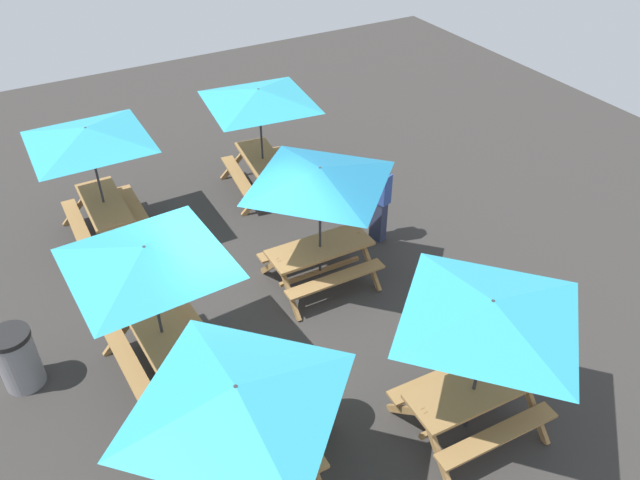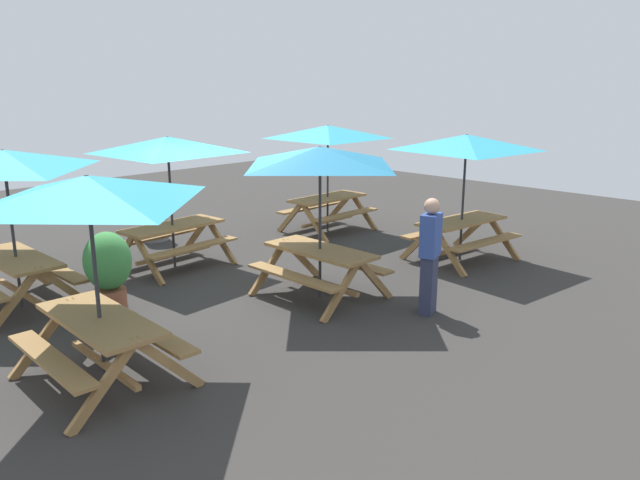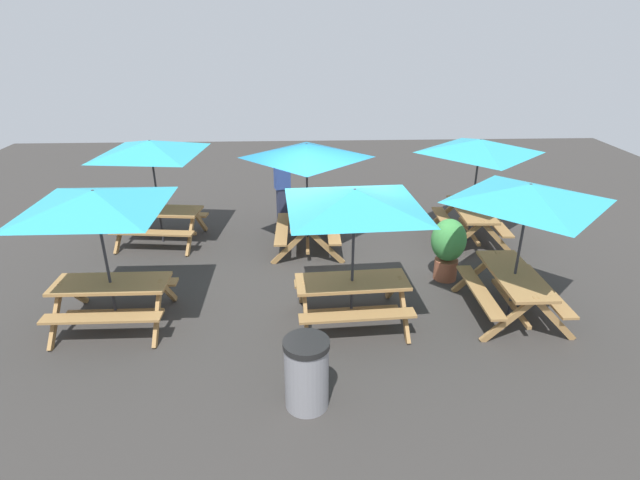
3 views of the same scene
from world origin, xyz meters
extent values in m
plane|color=#33302D|center=(0.00, 0.00, 0.00)|extent=(24.00, 24.00, 0.00)
cube|color=olive|center=(3.33, 1.68, 0.74)|extent=(0.77, 1.83, 0.05)
cube|color=olive|center=(3.88, 1.65, 0.45)|extent=(0.33, 1.81, 0.04)
cube|color=olive|center=(2.78, 1.70, 0.45)|extent=(0.33, 1.81, 0.04)
cube|color=olive|center=(3.66, 0.88, 0.37)|extent=(0.80, 0.09, 0.81)
cube|color=olive|center=(2.93, 0.91, 0.37)|extent=(0.80, 0.09, 0.81)
cube|color=olive|center=(3.73, 2.44, 0.37)|extent=(0.80, 0.09, 0.81)
cube|color=olive|center=(3.00, 2.47, 0.37)|extent=(0.80, 0.09, 0.81)
cube|color=olive|center=(3.33, 1.68, 0.22)|extent=(0.13, 1.56, 0.06)
cylinder|color=#2D2D33|center=(3.33, 1.68, 1.15)|extent=(0.04, 0.04, 2.30)
pyramid|color=teal|center=(3.33, 1.68, 2.16)|extent=(2.08, 2.08, 0.28)
cube|color=olive|center=(-0.32, 1.43, 0.74)|extent=(0.73, 1.81, 0.05)
cube|color=olive|center=(0.23, 1.42, 0.45)|extent=(0.29, 1.80, 0.04)
cube|color=olive|center=(-0.87, 1.44, 0.45)|extent=(0.29, 1.80, 0.04)
cube|color=olive|center=(0.03, 0.64, 0.37)|extent=(0.80, 0.07, 0.81)
cube|color=olive|center=(-0.70, 0.65, 0.37)|extent=(0.80, 0.07, 0.81)
cube|color=olive|center=(0.05, 2.20, 0.37)|extent=(0.80, 0.07, 0.81)
cube|color=olive|center=(-0.68, 2.21, 0.37)|extent=(0.80, 0.07, 0.81)
cube|color=olive|center=(-0.32, 1.43, 0.22)|extent=(0.09, 1.56, 0.06)
cylinder|color=#2D2D33|center=(-0.32, 1.43, 1.15)|extent=(0.04, 0.04, 2.30)
pyramid|color=teal|center=(-0.32, 1.43, 2.16)|extent=(2.03, 2.03, 0.28)
cube|color=olive|center=(3.04, -1.42, 0.74)|extent=(0.71, 1.80, 0.05)
cube|color=olive|center=(2.49, -1.42, 0.45)|extent=(0.27, 1.80, 0.04)
cube|color=olive|center=(2.67, -2.20, 0.37)|extent=(0.80, 0.06, 0.81)
cube|color=olive|center=(3.41, -0.64, 0.37)|extent=(0.80, 0.06, 0.81)
cube|color=olive|center=(2.68, -0.64, 0.37)|extent=(0.80, 0.06, 0.81)
cube|color=olive|center=(3.04, -1.42, 0.22)|extent=(0.07, 1.56, 0.06)
cylinder|color=#2D2D33|center=(3.04, -1.42, 1.15)|extent=(0.04, 0.04, 2.30)
pyramid|color=teal|center=(3.04, -1.42, 2.16)|extent=(2.01, 2.01, 0.28)
cube|color=olive|center=(-3.58, 1.88, 0.74)|extent=(1.87, 0.90, 0.05)
cube|color=olive|center=(-3.64, 1.33, 0.45)|extent=(1.82, 0.46, 0.04)
cube|color=olive|center=(-3.51, 2.42, 0.45)|extent=(1.82, 0.46, 0.04)
cube|color=olive|center=(-4.39, 1.60, 0.37)|extent=(0.15, 0.80, 0.81)
cube|color=olive|center=(-4.31, 2.33, 0.37)|extent=(0.15, 0.80, 0.81)
cube|color=olive|center=(-2.84, 1.43, 0.37)|extent=(0.15, 0.80, 0.81)
cube|color=olive|center=(-2.76, 2.15, 0.37)|extent=(0.15, 0.80, 0.81)
cube|color=olive|center=(-3.58, 1.88, 0.22)|extent=(1.56, 0.25, 0.06)
cylinder|color=#2D2D33|center=(-3.58, 1.88, 1.15)|extent=(0.04, 0.04, 2.30)
pyramid|color=teal|center=(-3.58, 1.88, 2.16)|extent=(2.81, 2.81, 0.28)
cube|color=olive|center=(0.34, -1.55, 0.74)|extent=(1.84, 0.81, 0.05)
cube|color=olive|center=(0.37, -2.09, 0.45)|extent=(1.81, 0.37, 0.04)
cube|color=olive|center=(0.30, -1.00, 0.45)|extent=(1.81, 0.37, 0.04)
cube|color=olive|center=(-0.42, -1.96, 0.37)|extent=(0.11, 0.80, 0.81)
cube|color=olive|center=(-0.47, -1.23, 0.37)|extent=(0.11, 0.80, 0.81)
cube|color=olive|center=(1.14, -1.86, 0.37)|extent=(0.11, 0.80, 0.81)
cube|color=olive|center=(1.09, -1.13, 0.37)|extent=(0.11, 0.80, 0.81)
cube|color=olive|center=(0.34, -1.55, 0.22)|extent=(1.56, 0.17, 0.06)
cylinder|color=#2D2D33|center=(0.34, -1.55, 1.15)|extent=(0.04, 0.04, 2.30)
pyramid|color=teal|center=(0.34, -1.55, 2.16)|extent=(2.82, 2.82, 0.28)
cube|color=olive|center=(-3.51, -1.44, 0.74)|extent=(1.80, 0.70, 0.05)
cube|color=olive|center=(-3.51, -1.99, 0.45)|extent=(1.80, 0.26, 0.04)
cube|color=olive|center=(-3.51, -0.89, 0.45)|extent=(1.80, 0.26, 0.04)
cube|color=olive|center=(-4.29, -1.80, 0.37)|extent=(0.06, 0.80, 0.81)
cube|color=olive|center=(-4.29, -1.07, 0.37)|extent=(0.06, 0.80, 0.81)
cube|color=olive|center=(-2.73, -1.80, 0.37)|extent=(0.06, 0.80, 0.81)
cube|color=olive|center=(-2.73, -1.07, 0.37)|extent=(0.06, 0.80, 0.81)
cube|color=olive|center=(-3.51, -1.44, 0.22)|extent=(1.56, 0.07, 0.06)
cylinder|color=#2D2D33|center=(-3.51, -1.44, 1.15)|extent=(0.04, 0.04, 2.30)
pyramid|color=teal|center=(-3.51, -1.44, 2.16)|extent=(2.83, 2.83, 0.28)
cylinder|color=gray|center=(-0.43, -3.46, 0.45)|extent=(0.56, 0.56, 0.90)
cylinder|color=black|center=(-0.43, -3.46, 0.94)|extent=(0.59, 0.59, 0.08)
cylinder|color=#935138|center=(2.30, -0.12, 0.20)|extent=(0.44, 0.44, 0.40)
ellipsoid|color=#3D8C42|center=(2.30, -0.12, 0.81)|extent=(0.65, 0.65, 0.82)
cube|color=#2D334C|center=(-0.89, 3.01, 0.42)|extent=(0.32, 0.26, 0.85)
cube|color=#334C99|center=(-0.89, 3.01, 1.15)|extent=(0.41, 0.32, 0.60)
sphere|color=tan|center=(-0.89, 3.01, 1.56)|extent=(0.22, 0.22, 0.22)
camera|label=1|loc=(7.03, -2.69, 7.14)|focal=35.00mm
camera|label=2|loc=(6.18, 7.73, 3.24)|focal=35.00mm
camera|label=3|loc=(-0.48, -8.55, 4.58)|focal=28.00mm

